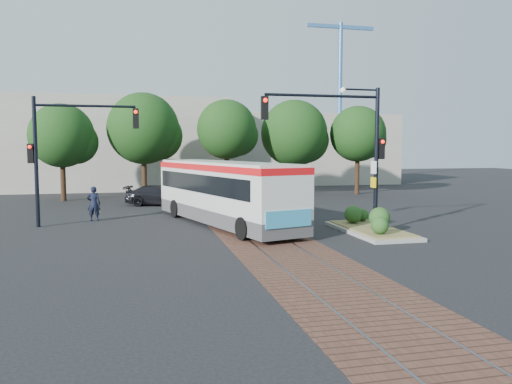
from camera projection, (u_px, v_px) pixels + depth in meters
ground at (258, 233)px, 21.43m from camera, size 120.00×120.00×0.00m
trackbed at (239, 220)px, 25.31m from camera, size 3.60×40.00×0.02m
tree_row at (222, 132)px, 37.20m from camera, size 26.40×5.60×7.67m
warehouses at (184, 147)px, 48.84m from camera, size 40.00×13.00×8.00m
crane at (340, 86)px, 57.59m from camera, size 8.00×0.50×18.00m
city_bus at (223, 190)px, 23.65m from camera, size 5.41×11.42×3.00m
traffic_island at (370, 225)px, 21.65m from camera, size 2.20×5.20×1.13m
signal_pole_main at (350, 136)px, 21.18m from camera, size 5.49×0.46×6.00m
signal_pole_left at (62, 143)px, 23.04m from camera, size 4.99×0.34×6.00m
officer at (94, 204)px, 24.94m from camera, size 0.67×0.47×1.75m
parked_car at (160, 195)px, 31.90m from camera, size 4.65×2.71×1.27m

